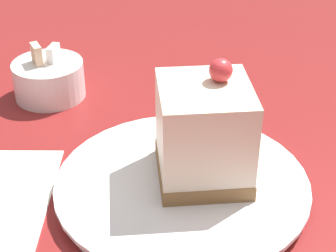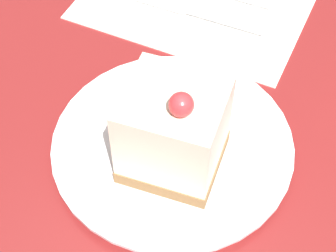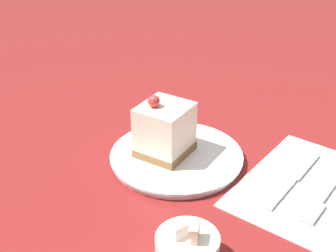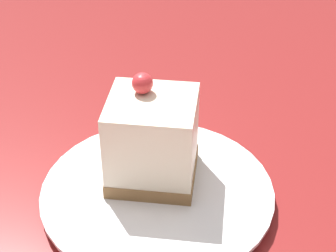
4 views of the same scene
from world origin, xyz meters
name	(u,v)px [view 1 (image 1 of 4)]	position (x,y,z in m)	size (l,w,h in m)	color
ground_plane	(187,210)	(0.00, 0.00, 0.00)	(4.00, 4.00, 0.00)	maroon
plate	(185,185)	(0.00, 0.02, 0.01)	(0.22, 0.22, 0.01)	white
cake_slice	(204,133)	(0.02, 0.03, 0.06)	(0.08, 0.08, 0.10)	olive
sugar_bowl	(49,79)	(-0.12, 0.22, 0.02)	(0.08, 0.08, 0.06)	white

